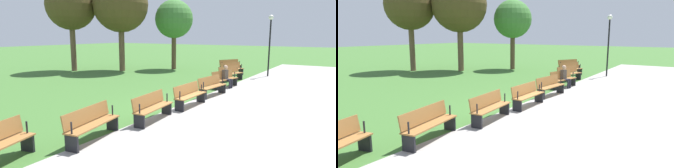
# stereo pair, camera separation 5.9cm
# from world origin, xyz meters

# --- Properties ---
(ground_plane) EXTENTS (120.00, 120.00, 0.00)m
(ground_plane) POSITION_xyz_m (0.00, 0.00, 0.00)
(ground_plane) COLOR #3D6B2D
(path_paving) EXTENTS (37.47, 6.05, 0.01)m
(path_paving) POSITION_xyz_m (0.00, 2.56, 0.00)
(path_paving) COLOR #A39E99
(path_paving) RESTS_ON ground
(bench_0) EXTENTS (1.88, 1.27, 0.89)m
(bench_0) POSITION_xyz_m (-11.19, -2.72, 0.48)
(bench_0) COLOR #996633
(bench_0) RESTS_ON ground
(bench_1) EXTENTS (1.91, 1.12, 0.89)m
(bench_1) POSITION_xyz_m (-9.07, -1.78, 0.48)
(bench_1) COLOR #996633
(bench_1) RESTS_ON ground
(bench_2) EXTENTS (1.93, 0.97, 0.89)m
(bench_2) POSITION_xyz_m (-6.88, -1.04, 0.48)
(bench_2) COLOR #996633
(bench_2) RESTS_ON ground
(bench_3) EXTENTS (1.93, 0.81, 0.89)m
(bench_3) POSITION_xyz_m (-4.62, -0.50, 0.48)
(bench_3) COLOR #996633
(bench_3) RESTS_ON ground
(bench_4) EXTENTS (1.91, 0.65, 0.89)m
(bench_4) POSITION_xyz_m (-2.32, -0.18, 0.48)
(bench_4) COLOR #996633
(bench_4) RESTS_ON ground
(bench_5) EXTENTS (1.87, 0.47, 0.89)m
(bench_5) POSITION_xyz_m (0.00, -0.07, 0.48)
(bench_5) COLOR #996633
(bench_5) RESTS_ON ground
(bench_6) EXTENTS (1.91, 0.65, 0.89)m
(bench_6) POSITION_xyz_m (2.32, -0.18, 0.48)
(bench_6) COLOR #996633
(bench_6) RESTS_ON ground
(bench_7) EXTENTS (1.93, 0.81, 0.89)m
(bench_7) POSITION_xyz_m (4.62, -0.50, 0.48)
(bench_7) COLOR #996633
(bench_7) RESTS_ON ground
(person_seated) EXTENTS (0.40, 0.56, 1.20)m
(person_seated) POSITION_xyz_m (-4.58, -0.36, 0.64)
(person_seated) COLOR #4C4238
(person_seated) RESTS_ON ground
(tree_0) EXTENTS (4.16, 4.16, 7.08)m
(tree_0) POSITION_xyz_m (-6.92, -9.82, 4.97)
(tree_0) COLOR brown
(tree_0) RESTS_ON ground
(tree_1) EXTENTS (3.00, 3.00, 5.48)m
(tree_1) POSITION_xyz_m (-10.00, -7.04, 3.94)
(tree_1) COLOR brown
(tree_1) RESTS_ON ground
(tree_2) EXTENTS (3.73, 3.73, 6.83)m
(tree_2) POSITION_xyz_m (-4.91, -12.95, 4.93)
(tree_2) COLOR brown
(tree_2) RESTS_ON ground
(lamp_post) EXTENTS (0.32, 0.32, 4.05)m
(lamp_post) POSITION_xyz_m (-10.10, 0.38, 2.82)
(lamp_post) COLOR black
(lamp_post) RESTS_ON ground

